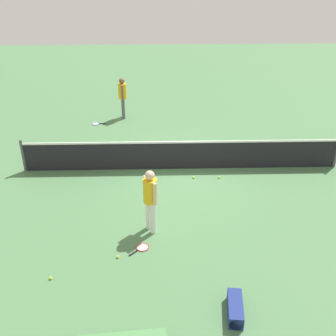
# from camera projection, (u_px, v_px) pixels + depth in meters

# --- Properties ---
(ground_plane) EXTENTS (40.00, 40.00, 0.00)m
(ground_plane) POSITION_uv_depth(u_px,v_px,m) (181.00, 169.00, 13.14)
(ground_plane) COLOR #4C7A4C
(court_net) EXTENTS (10.09, 0.09, 1.07)m
(court_net) POSITION_uv_depth(u_px,v_px,m) (181.00, 155.00, 12.91)
(court_net) COLOR #4C4C51
(court_net) RESTS_ON ground_plane
(player_near_side) EXTENTS (0.47, 0.49, 1.70)m
(player_near_side) POSITION_uv_depth(u_px,v_px,m) (150.00, 196.00, 9.77)
(player_near_side) COLOR white
(player_near_side) RESTS_ON ground_plane
(player_far_side) EXTENTS (0.37, 0.53, 1.70)m
(player_far_side) POSITION_uv_depth(u_px,v_px,m) (122.00, 95.00, 16.70)
(player_far_side) COLOR #595960
(player_far_side) RESTS_ON ground_plane
(tennis_racket_near_player) EXTENTS (0.53, 0.53, 0.03)m
(tennis_racket_near_player) POSITION_uv_depth(u_px,v_px,m) (142.00, 248.00, 9.61)
(tennis_racket_near_player) COLOR red
(tennis_racket_near_player) RESTS_ON ground_plane
(tennis_racket_far_player) EXTENTS (0.58, 0.32, 0.03)m
(tennis_racket_far_player) POSITION_uv_depth(u_px,v_px,m) (96.00, 124.00, 16.54)
(tennis_racket_far_player) COLOR blue
(tennis_racket_far_player) RESTS_ON ground_plane
(tennis_ball_near_player) EXTENTS (0.07, 0.07, 0.07)m
(tennis_ball_near_player) POSITION_uv_depth(u_px,v_px,m) (118.00, 257.00, 9.30)
(tennis_ball_near_player) COLOR #C6E033
(tennis_ball_near_player) RESTS_ON ground_plane
(tennis_ball_by_net) EXTENTS (0.07, 0.07, 0.07)m
(tennis_ball_by_net) POSITION_uv_depth(u_px,v_px,m) (51.00, 278.00, 8.68)
(tennis_ball_by_net) COLOR #C6E033
(tennis_ball_by_net) RESTS_ON ground_plane
(tennis_ball_midcourt) EXTENTS (0.07, 0.07, 0.07)m
(tennis_ball_midcourt) POSITION_uv_depth(u_px,v_px,m) (219.00, 177.00, 12.57)
(tennis_ball_midcourt) COLOR #C6E033
(tennis_ball_midcourt) RESTS_ON ground_plane
(tennis_ball_baseline) EXTENTS (0.07, 0.07, 0.07)m
(tennis_ball_baseline) POSITION_uv_depth(u_px,v_px,m) (194.00, 177.00, 12.56)
(tennis_ball_baseline) COLOR #C6E033
(tennis_ball_baseline) RESTS_ON ground_plane
(equipment_bag) EXTENTS (0.37, 0.83, 0.28)m
(equipment_bag) POSITION_uv_depth(u_px,v_px,m) (235.00, 310.00, 7.78)
(equipment_bag) COLOR navy
(equipment_bag) RESTS_ON ground_plane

